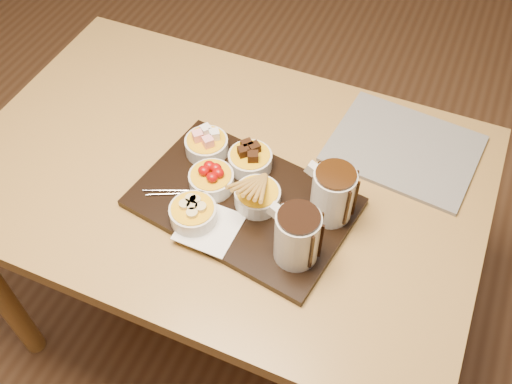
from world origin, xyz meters
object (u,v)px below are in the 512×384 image
at_px(newspaper, 404,148).
at_px(pitcher_milk_chocolate, 333,195).
at_px(serving_board, 243,202).
at_px(bowl_strawberries, 212,181).
at_px(pitcher_dark_chocolate, 297,237).
at_px(dining_table, 223,196).

bearing_deg(newspaper, pitcher_milk_chocolate, -104.99).
xyz_separation_m(serving_board, bowl_strawberries, (-0.08, 0.01, 0.03)).
relative_size(pitcher_dark_chocolate, newspaper, 0.37).
height_order(bowl_strawberries, newspaper, bowl_strawberries).
bearing_deg(bowl_strawberries, dining_table, 98.38).
xyz_separation_m(bowl_strawberries, newspaper, (0.36, 0.29, -0.03)).
height_order(dining_table, serving_board, serving_board).
height_order(serving_board, bowl_strawberries, bowl_strawberries).
bearing_deg(newspaper, serving_board, -127.27).
distance_m(dining_table, serving_board, 0.16).
xyz_separation_m(dining_table, newspaper, (0.37, 0.23, 0.10)).
height_order(dining_table, pitcher_milk_chocolate, pitcher_milk_chocolate).
bearing_deg(pitcher_dark_chocolate, newspaper, 80.53).
relative_size(bowl_strawberries, pitcher_dark_chocolate, 0.81).
xyz_separation_m(pitcher_dark_chocolate, pitcher_milk_chocolate, (0.03, 0.13, 0.00)).
height_order(bowl_strawberries, pitcher_dark_chocolate, pitcher_dark_chocolate).
distance_m(pitcher_dark_chocolate, newspaper, 0.42).
bearing_deg(bowl_strawberries, newspaper, 38.98).
xyz_separation_m(dining_table, pitcher_milk_chocolate, (0.27, -0.03, 0.18)).
bearing_deg(pitcher_milk_chocolate, bowl_strawberries, -163.61).
xyz_separation_m(dining_table, pitcher_dark_chocolate, (0.24, -0.16, 0.18)).
relative_size(serving_board, bowl_strawberries, 4.60).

